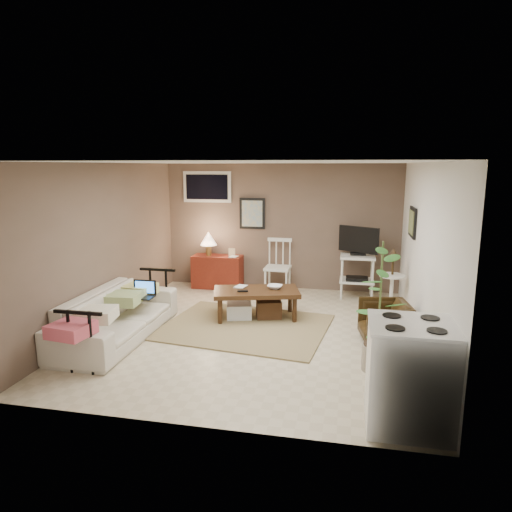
% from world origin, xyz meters
% --- Properties ---
extents(floor, '(5.00, 5.00, 0.00)m').
position_xyz_m(floor, '(0.00, 0.00, 0.00)').
color(floor, '#C1B293').
rests_on(floor, ground).
extents(art_back, '(0.50, 0.03, 0.60)m').
position_xyz_m(art_back, '(-0.55, 2.48, 1.45)').
color(art_back, black).
extents(art_right, '(0.03, 0.60, 0.45)m').
position_xyz_m(art_right, '(2.23, 1.05, 1.52)').
color(art_right, black).
extents(window, '(0.96, 0.03, 0.60)m').
position_xyz_m(window, '(-1.45, 2.48, 1.95)').
color(window, silver).
extents(rug, '(2.58, 2.17, 0.02)m').
position_xyz_m(rug, '(-0.17, 0.14, 0.01)').
color(rug, olive).
rests_on(rug, floor).
extents(coffee_table, '(1.44, 0.99, 0.49)m').
position_xyz_m(coffee_table, '(-0.09, 0.56, 0.28)').
color(coffee_table, '#3A1D0F').
rests_on(coffee_table, floor).
extents(sofa, '(0.66, 2.25, 0.88)m').
position_xyz_m(sofa, '(-1.80, -0.62, 0.44)').
color(sofa, beige).
rests_on(sofa, floor).
extents(sofa_pillows, '(0.43, 2.14, 0.15)m').
position_xyz_m(sofa_pillows, '(-1.75, -0.88, 0.54)').
color(sofa_pillows, beige).
rests_on(sofa_pillows, sofa).
extents(sofa_end_rails, '(0.60, 2.24, 0.76)m').
position_xyz_m(sofa_end_rails, '(-1.67, -0.62, 0.38)').
color(sofa_end_rails, black).
rests_on(sofa_end_rails, floor).
extents(laptop, '(0.35, 0.25, 0.24)m').
position_xyz_m(laptop, '(-1.58, -0.23, 0.57)').
color(laptop, black).
rests_on(laptop, sofa).
extents(red_console, '(0.96, 0.43, 1.11)m').
position_xyz_m(red_console, '(-1.21, 2.24, 0.38)').
color(red_console, maroon).
rests_on(red_console, floor).
extents(spindle_chair, '(0.47, 0.47, 1.02)m').
position_xyz_m(spindle_chair, '(0.01, 2.11, 0.48)').
color(spindle_chair, silver).
rests_on(spindle_chair, floor).
extents(tv_stand, '(0.70, 0.50, 1.30)m').
position_xyz_m(tv_stand, '(1.46, 2.10, 0.69)').
color(tv_stand, silver).
rests_on(tv_stand, floor).
extents(side_table, '(0.40, 0.40, 1.08)m').
position_xyz_m(side_table, '(2.00, 1.24, 0.67)').
color(side_table, silver).
rests_on(side_table, floor).
extents(armchair, '(0.67, 0.70, 0.63)m').
position_xyz_m(armchair, '(1.81, -0.04, 0.32)').
color(armchair, black).
rests_on(armchair, floor).
extents(potted_plant, '(0.39, 0.39, 1.56)m').
position_xyz_m(potted_plant, '(1.67, -0.95, 0.83)').
color(potted_plant, gray).
rests_on(potted_plant, floor).
extents(stove, '(0.76, 0.71, 1.00)m').
position_xyz_m(stove, '(1.88, -2.08, 0.50)').
color(stove, white).
rests_on(stove, floor).
extents(bowl, '(0.23, 0.07, 0.23)m').
position_xyz_m(bowl, '(0.19, 0.69, 0.58)').
color(bowl, '#3A1D0F').
rests_on(bowl, coffee_table).
extents(book_table, '(0.16, 0.05, 0.22)m').
position_xyz_m(book_table, '(-0.43, 0.69, 0.58)').
color(book_table, '#3A1D0F').
rests_on(book_table, coffee_table).
extents(book_console, '(0.15, 0.04, 0.20)m').
position_xyz_m(book_console, '(-0.92, 2.17, 0.74)').
color(book_console, '#3A1D0F').
rests_on(book_console, red_console).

